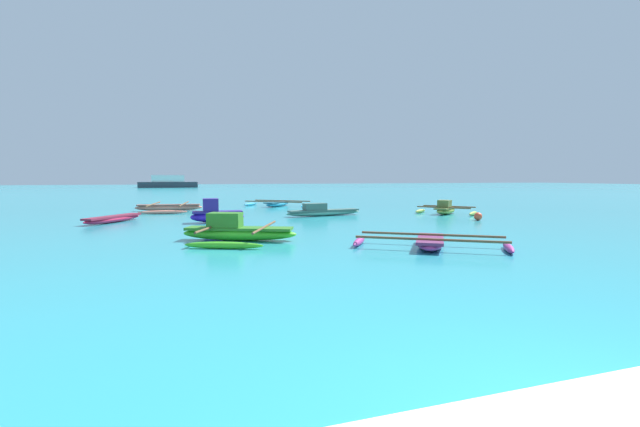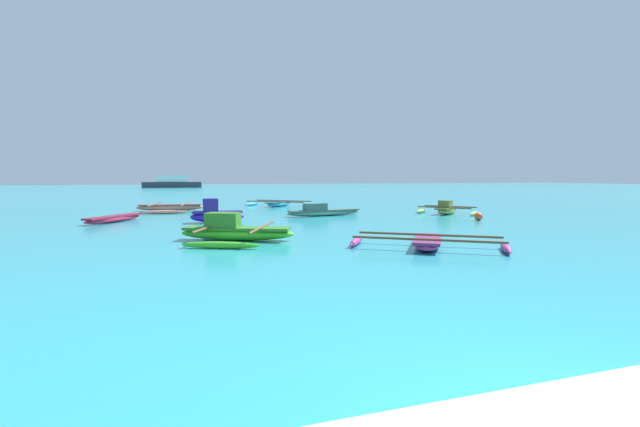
{
  "view_description": "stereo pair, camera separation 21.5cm",
  "coord_description": "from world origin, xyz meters",
  "px_view_note": "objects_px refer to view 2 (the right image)",
  "views": [
    {
      "loc": [
        -2.99,
        -1.86,
        1.97
      ],
      "look_at": [
        3.29,
        17.24,
        0.25
      ],
      "focal_mm": 24.0,
      "sensor_mm": 36.0,
      "label": 1
    },
    {
      "loc": [
        -2.79,
        -1.92,
        1.97
      ],
      "look_at": [
        3.29,
        17.24,
        0.25
      ],
      "focal_mm": 24.0,
      "sensor_mm": 36.0,
      "label": 2
    }
  ],
  "objects_px": {
    "moored_boat_6": "(427,242)",
    "moored_boat_4": "(447,209)",
    "moored_boat_2": "(279,204)",
    "moored_boat_3": "(216,214)",
    "mooring_buoy_1": "(478,217)",
    "moored_boat_5": "(323,211)",
    "moored_boat_0": "(114,218)",
    "distant_ferry": "(172,182)",
    "moored_boat_7": "(170,207)",
    "moored_boat_1": "(235,231)"
  },
  "relations": [
    {
      "from": "moored_boat_5",
      "to": "moored_boat_6",
      "type": "xyz_separation_m",
      "value": [
        -0.29,
        -10.3,
        -0.07
      ]
    },
    {
      "from": "moored_boat_7",
      "to": "mooring_buoy_1",
      "type": "xyz_separation_m",
      "value": [
        13.49,
        -10.15,
        -0.02
      ]
    },
    {
      "from": "moored_boat_3",
      "to": "distant_ferry",
      "type": "relative_size",
      "value": 0.22
    },
    {
      "from": "moored_boat_0",
      "to": "moored_boat_4",
      "type": "distance_m",
      "value": 16.25
    },
    {
      "from": "moored_boat_0",
      "to": "distant_ferry",
      "type": "height_order",
      "value": "distant_ferry"
    },
    {
      "from": "moored_boat_0",
      "to": "mooring_buoy_1",
      "type": "distance_m",
      "value": 16.21
    },
    {
      "from": "moored_boat_0",
      "to": "moored_boat_3",
      "type": "xyz_separation_m",
      "value": [
        4.27,
        -1.43,
        0.2
      ]
    },
    {
      "from": "moored_boat_5",
      "to": "mooring_buoy_1",
      "type": "relative_size",
      "value": 11.43
    },
    {
      "from": "mooring_buoy_1",
      "to": "distant_ferry",
      "type": "bearing_deg",
      "value": 102.09
    },
    {
      "from": "moored_boat_1",
      "to": "moored_boat_2",
      "type": "distance_m",
      "value": 15.54
    },
    {
      "from": "mooring_buoy_1",
      "to": "moored_boat_0",
      "type": "bearing_deg",
      "value": 164.88
    },
    {
      "from": "moored_boat_3",
      "to": "moored_boat_4",
      "type": "relative_size",
      "value": 0.71
    },
    {
      "from": "mooring_buoy_1",
      "to": "moored_boat_5",
      "type": "bearing_deg",
      "value": 143.8
    },
    {
      "from": "moored_boat_6",
      "to": "distant_ferry",
      "type": "height_order",
      "value": "distant_ferry"
    },
    {
      "from": "moored_boat_2",
      "to": "moored_boat_6",
      "type": "height_order",
      "value": "moored_boat_2"
    },
    {
      "from": "moored_boat_2",
      "to": "distant_ferry",
      "type": "xyz_separation_m",
      "value": [
        -8.24,
        57.27,
        0.77
      ]
    },
    {
      "from": "moored_boat_3",
      "to": "moored_boat_5",
      "type": "xyz_separation_m",
      "value": [
        5.39,
        1.59,
        -0.14
      ]
    },
    {
      "from": "moored_boat_0",
      "to": "mooring_buoy_1",
      "type": "height_order",
      "value": "mooring_buoy_1"
    },
    {
      "from": "mooring_buoy_1",
      "to": "distant_ferry",
      "type": "height_order",
      "value": "distant_ferry"
    },
    {
      "from": "moored_boat_6",
      "to": "distant_ferry",
      "type": "xyz_separation_m",
      "value": [
        -8.57,
        75.24,
        0.79
      ]
    },
    {
      "from": "moored_boat_5",
      "to": "mooring_buoy_1",
      "type": "xyz_separation_m",
      "value": [
        6.0,
        -4.39,
        -0.05
      ]
    },
    {
      "from": "moored_boat_2",
      "to": "moored_boat_3",
      "type": "height_order",
      "value": "moored_boat_3"
    },
    {
      "from": "moored_boat_6",
      "to": "moored_boat_5",
      "type": "bearing_deg",
      "value": 32.37
    },
    {
      "from": "moored_boat_2",
      "to": "moored_boat_7",
      "type": "xyz_separation_m",
      "value": [
        -6.88,
        -1.91,
        0.02
      ]
    },
    {
      "from": "moored_boat_6",
      "to": "mooring_buoy_1",
      "type": "height_order",
      "value": "mooring_buoy_1"
    },
    {
      "from": "moored_boat_3",
      "to": "moored_boat_5",
      "type": "bearing_deg",
      "value": 18.61
    },
    {
      "from": "moored_boat_5",
      "to": "moored_boat_0",
      "type": "bearing_deg",
      "value": 173.16
    },
    {
      "from": "moored_boat_1",
      "to": "moored_boat_4",
      "type": "height_order",
      "value": "moored_boat_1"
    },
    {
      "from": "moored_boat_0",
      "to": "distant_ferry",
      "type": "relative_size",
      "value": 0.29
    },
    {
      "from": "mooring_buoy_1",
      "to": "moored_boat_3",
      "type": "bearing_deg",
      "value": 166.19
    },
    {
      "from": "distant_ferry",
      "to": "moored_boat_5",
      "type": "bearing_deg",
      "value": -82.23
    },
    {
      "from": "moored_boat_0",
      "to": "moored_boat_7",
      "type": "relative_size",
      "value": 0.66
    },
    {
      "from": "moored_boat_0",
      "to": "mooring_buoy_1",
      "type": "bearing_deg",
      "value": -72.6
    },
    {
      "from": "moored_boat_1",
      "to": "moored_boat_2",
      "type": "height_order",
      "value": "moored_boat_1"
    },
    {
      "from": "moored_boat_6",
      "to": "moored_boat_2",
      "type": "bearing_deg",
      "value": 35.02
    },
    {
      "from": "moored_boat_3",
      "to": "moored_boat_7",
      "type": "xyz_separation_m",
      "value": [
        -2.1,
        7.35,
        -0.16
      ]
    },
    {
      "from": "moored_boat_2",
      "to": "mooring_buoy_1",
      "type": "xyz_separation_m",
      "value": [
        6.61,
        -12.06,
        0.0
      ]
    },
    {
      "from": "moored_boat_0",
      "to": "moored_boat_4",
      "type": "relative_size",
      "value": 0.95
    },
    {
      "from": "moored_boat_2",
      "to": "moored_boat_4",
      "type": "xyz_separation_m",
      "value": [
        7.19,
        -8.73,
        0.07
      ]
    },
    {
      "from": "moored_boat_1",
      "to": "moored_boat_6",
      "type": "xyz_separation_m",
      "value": [
        4.92,
        -3.13,
        -0.12
      ]
    },
    {
      "from": "moored_boat_6",
      "to": "moored_boat_4",
      "type": "bearing_deg",
      "value": -2.62
    },
    {
      "from": "moored_boat_3",
      "to": "moored_boat_7",
      "type": "distance_m",
      "value": 7.65
    },
    {
      "from": "moored_boat_3",
      "to": "distant_ferry",
      "type": "height_order",
      "value": "distant_ferry"
    },
    {
      "from": "moored_boat_2",
      "to": "mooring_buoy_1",
      "type": "height_order",
      "value": "moored_boat_2"
    },
    {
      "from": "moored_boat_5",
      "to": "moored_boat_7",
      "type": "distance_m",
      "value": 9.45
    },
    {
      "from": "moored_boat_4",
      "to": "moored_boat_3",
      "type": "bearing_deg",
      "value": 143.79
    },
    {
      "from": "moored_boat_1",
      "to": "moored_boat_6",
      "type": "distance_m",
      "value": 5.83
    },
    {
      "from": "moored_boat_5",
      "to": "moored_boat_6",
      "type": "height_order",
      "value": "moored_boat_5"
    },
    {
      "from": "moored_boat_3",
      "to": "distant_ferry",
      "type": "bearing_deg",
      "value": 95.16
    },
    {
      "from": "moored_boat_4",
      "to": "moored_boat_0",
      "type": "bearing_deg",
      "value": 138.07
    }
  ]
}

